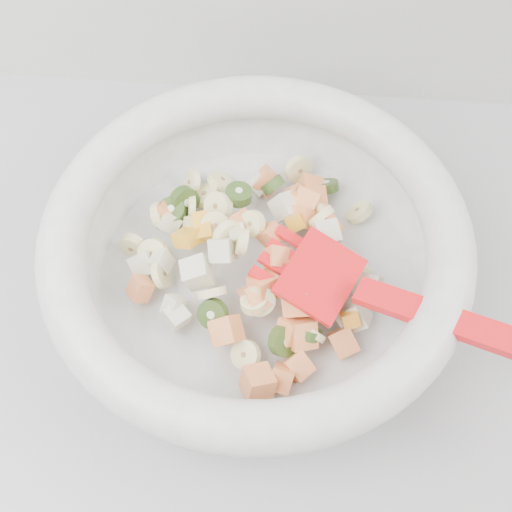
{
  "coord_description": "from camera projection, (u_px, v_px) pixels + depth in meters",
  "views": [
    {
      "loc": [
        0.21,
        1.19,
        1.42
      ],
      "look_at": [
        0.19,
        1.48,
        0.95
      ],
      "focal_mm": 45.0,
      "sensor_mm": 36.0,
      "label": 1
    }
  ],
  "objects": [
    {
      "name": "mixing_bowl",
      "position": [
        257.0,
        251.0,
        0.55
      ],
      "size": [
        0.47,
        0.36,
        0.12
      ],
      "color": "white",
      "rests_on": "counter"
    },
    {
      "name": "counter",
      "position": [
        131.0,
        434.0,
        0.98
      ],
      "size": [
        2.0,
        0.6,
        0.9
      ],
      "primitive_type": "cube",
      "color": "gray",
      "rests_on": "ground"
    }
  ]
}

